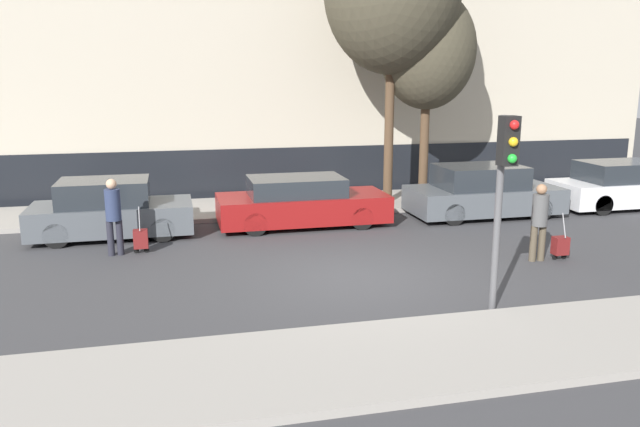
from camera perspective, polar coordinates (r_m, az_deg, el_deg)
The scene contains 13 objects.
ground_plane at distance 12.63m, azimuth 3.36°, elevation -5.87°, with size 80.00×80.00×0.00m, color #38383A.
sidewalk_near at distance 9.33m, azimuth 10.20°, elevation -12.51°, with size 28.00×2.50×0.12m.
sidewalk_far at distance 19.19m, azimuth -2.70°, elevation 0.73°, with size 28.00×3.00×0.12m.
parked_car_0 at distance 16.44m, azimuth -18.64°, elevation 0.26°, with size 3.92×1.78×1.45m.
parked_car_1 at distance 16.78m, azimuth -1.73°, elevation 1.01°, with size 4.54×1.84×1.33m.
parked_car_2 at distance 18.50m, azimuth 14.64°, elevation 1.85°, with size 4.31×1.91×1.48m.
parked_car_3 at distance 21.21m, azimuth 25.96°, elevation 2.26°, with size 4.34×1.80×1.42m.
pedestrian_left at distance 14.64m, azimuth -18.37°, elevation 0.11°, with size 0.35×0.34×1.75m.
trolley_left at distance 14.80m, azimuth -16.07°, elevation -2.25°, with size 0.34×0.29×1.09m.
pedestrian_right at distance 14.29m, azimuth 19.43°, elevation -0.35°, with size 0.35×0.34×1.71m.
trolley_right at distance 14.71m, azimuth 21.12°, elevation -2.76°, with size 0.34×0.29×1.05m.
traffic_light at distance 10.63m, azimuth 16.49°, elevation 3.48°, with size 0.28×0.47×3.35m.
bare_tree_down_street at distance 19.91m, azimuth 9.80°, elevation 14.45°, with size 2.94×2.94×6.41m.
Camera 1 is at (-3.52, -11.46, 3.98)m, focal length 35.00 mm.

